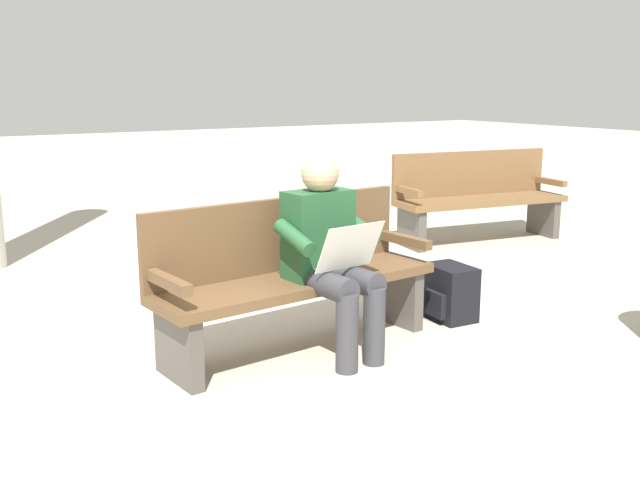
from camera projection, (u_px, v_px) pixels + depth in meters
name	position (u px, v px, depth m)	size (l,w,h in m)	color
ground_plane	(299.00, 349.00, 4.43)	(40.00, 40.00, 0.00)	#B7AD99
bench_near	(292.00, 274.00, 4.39)	(1.84, 0.64, 0.90)	brown
person_seated	(330.00, 251.00, 4.23)	(0.60, 0.60, 1.18)	#23512D
backpack	(449.00, 293.00, 4.96)	(0.31, 0.36, 0.37)	black
bench_far	(477.00, 196.00, 7.40)	(1.85, 0.76, 0.90)	brown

